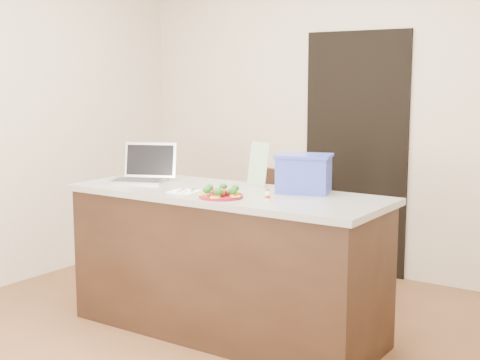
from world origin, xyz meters
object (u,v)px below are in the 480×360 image
Objects in this scene: napkin at (185,191)px; island at (226,262)px; laptop at (144,171)px; yogurt_bottle at (268,196)px; chair at (267,224)px; plate at (221,196)px; blue_box at (304,173)px.

island is at bearing 43.84° from napkin.
island is 0.53m from napkin.
laptop reaches higher than island.
yogurt_bottle is at bearing -32.99° from laptop.
chair reaches higher than island.
plate is 1.58× the size of napkin.
laptop reaches higher than plate.
napkin is (-0.18, -0.18, 0.46)m from island.
plate is 0.86m from laptop.
laptop is at bearing 177.52° from island.
chair is (-0.01, 0.99, -0.39)m from napkin.
napkin is at bearing -175.47° from yogurt_bottle.
yogurt_bottle is 1.19m from chair.
napkin is at bearing -136.16° from island.
chair reaches higher than napkin.
laptop reaches higher than chair.
napkin is 0.56m from laptop.
laptop is 1.15m from blue_box.
chair reaches higher than plate.
laptop is at bearing 171.56° from yogurt_bottle.
laptop reaches higher than yogurt_bottle.
chair is at bearing 90.68° from napkin.
yogurt_bottle is (0.27, 0.08, 0.02)m from plate.
laptop is 1.04m from chair.
napkin is at bearing -69.51° from chair.
plate is 0.54m from blue_box.
napkin is 0.38× the size of laptop.
blue_box is at bearing 26.20° from island.
blue_box is 0.41× the size of chair.
plate is 0.68× the size of blue_box.
napkin is at bearing -46.42° from laptop.
island is 4.72× the size of laptop.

